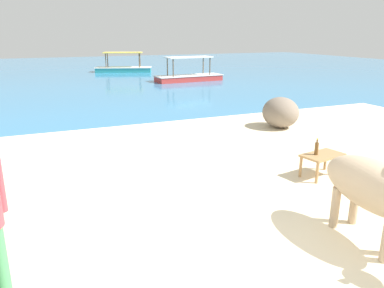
% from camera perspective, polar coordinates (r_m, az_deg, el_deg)
% --- Properties ---
extents(sand_beach, '(18.00, 14.00, 0.04)m').
position_cam_1_polar(sand_beach, '(4.55, 10.26, -17.13)').
color(sand_beach, beige).
rests_on(sand_beach, ground).
extents(water_surface, '(60.00, 36.00, 0.03)m').
position_cam_1_polar(water_surface, '(25.34, -18.33, 9.98)').
color(water_surface, teal).
rests_on(water_surface, ground).
extents(cow, '(0.66, 1.94, 1.09)m').
position_cam_1_polar(cow, '(4.97, 26.32, -6.03)').
color(cow, tan).
rests_on(cow, sand_beach).
extents(low_bench_table, '(0.83, 0.57, 0.41)m').
position_cam_1_polar(low_bench_table, '(7.08, 19.15, -1.99)').
color(low_bench_table, '#A37A4C').
rests_on(low_bench_table, sand_beach).
extents(bottle, '(0.07, 0.07, 0.30)m').
position_cam_1_polar(bottle, '(6.97, 18.36, -0.61)').
color(bottle, brown).
rests_on(bottle, low_bench_table).
extents(shore_rock_medium, '(1.12, 1.22, 0.83)m').
position_cam_1_polar(shore_rock_medium, '(10.49, 13.27, 4.69)').
color(shore_rock_medium, gray).
rests_on(shore_rock_medium, sand_beach).
extents(boat_red, '(3.73, 1.37, 1.29)m').
position_cam_1_polar(boat_red, '(20.59, -0.49, 10.28)').
color(boat_red, '#C63833').
rests_on(boat_red, water_surface).
extents(boat_teal, '(3.85, 2.30, 1.29)m').
position_cam_1_polar(boat_teal, '(25.90, -10.33, 11.30)').
color(boat_teal, teal).
rests_on(boat_teal, water_surface).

